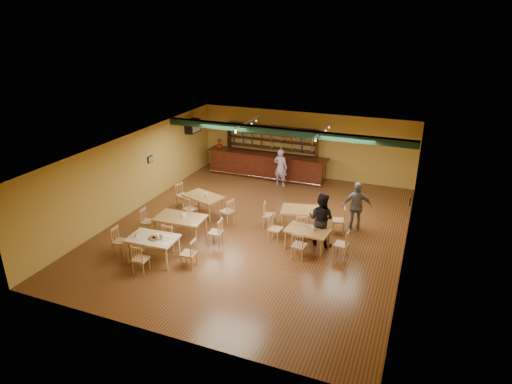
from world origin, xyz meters
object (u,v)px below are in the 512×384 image
at_px(dining_table_a, 204,205).
at_px(near_table, 154,249).
at_px(dining_table_b, 303,219).
at_px(patron_bar, 281,168).
at_px(bar_counter, 267,165).
at_px(dining_table_d, 307,239).
at_px(dining_table_c, 181,228).
at_px(patron_right_a, 321,219).

height_order(dining_table_a, near_table, near_table).
xyz_separation_m(dining_table_b, near_table, (-3.69, -3.74, 0.01)).
bearing_deg(dining_table_b, patron_bar, 107.93).
relative_size(bar_counter, dining_table_a, 3.85).
relative_size(dining_table_a, near_table, 1.00).
relative_size(dining_table_a, dining_table_d, 1.07).
distance_m(dining_table_a, dining_table_c, 2.09).
distance_m(bar_counter, near_table, 8.34).
relative_size(dining_table_a, patron_bar, 0.87).
bearing_deg(near_table, patron_right_a, 30.05).
distance_m(dining_table_d, patron_right_a, 0.80).
bearing_deg(dining_table_c, dining_table_a, 92.96).
relative_size(dining_table_b, patron_right_a, 0.86).
distance_m(dining_table_c, dining_table_d, 4.23).
height_order(bar_counter, dining_table_b, bar_counter).
height_order(near_table, patron_bar, patron_bar).
relative_size(dining_table_b, patron_bar, 0.91).
xyz_separation_m(near_table, patron_bar, (1.56, 7.49, 0.45)).
bearing_deg(dining_table_d, dining_table_b, 117.06).
height_order(bar_counter, patron_bar, patron_bar).
distance_m(dining_table_c, near_table, 1.53).
bearing_deg(patron_bar, bar_counter, -35.15).
height_order(dining_table_b, dining_table_d, dining_table_b).
xyz_separation_m(dining_table_a, patron_right_a, (4.67, -0.66, 0.53)).
relative_size(near_table, patron_right_a, 0.82).
distance_m(dining_table_a, patron_right_a, 4.75).
height_order(bar_counter, patron_right_a, patron_right_a).
xyz_separation_m(bar_counter, dining_table_a, (-0.78, -4.71, -0.19)).
relative_size(dining_table_b, near_table, 1.05).
distance_m(bar_counter, dining_table_d, 6.88).
bearing_deg(dining_table_b, near_table, -146.35).
xyz_separation_m(patron_bar, patron_right_a, (2.93, -4.55, 0.05)).
bearing_deg(dining_table_a, patron_bar, 83.11).
height_order(dining_table_c, patron_right_a, patron_right_a).
height_order(dining_table_c, near_table, dining_table_c).
xyz_separation_m(dining_table_b, dining_table_d, (0.50, -1.30, -0.04)).
height_order(dining_table_b, near_table, near_table).
bearing_deg(bar_counter, patron_right_a, -54.10).
xyz_separation_m(bar_counter, dining_table_c, (-0.54, -6.79, -0.16)).
bearing_deg(dining_table_c, bar_counter, 81.80).
bearing_deg(dining_table_b, patron_right_a, -56.72).
bearing_deg(dining_table_a, dining_table_d, 2.38).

